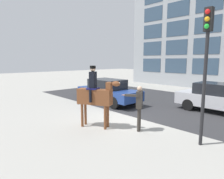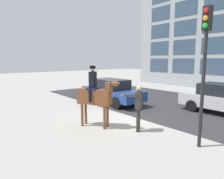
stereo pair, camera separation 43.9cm
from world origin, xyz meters
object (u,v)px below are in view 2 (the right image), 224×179
object	(u,v)px
street_car_far_lane	(224,99)
traffic_light	(205,56)
mounted_horse_lead	(95,95)
pedestrian_bystander	(138,105)
street_car_near_lane	(112,91)

from	to	relation	value
street_car_far_lane	traffic_light	size ratio (longest dim) A/B	0.99
mounted_horse_lead	pedestrian_bystander	world-z (taller)	mounted_horse_lead
mounted_horse_lead	traffic_light	bearing A→B (deg)	-7.29
street_car_near_lane	traffic_light	world-z (taller)	traffic_light
traffic_light	street_car_near_lane	bearing A→B (deg)	163.50
street_car_far_lane	street_car_near_lane	bearing A→B (deg)	-153.93
mounted_horse_lead	street_car_far_lane	world-z (taller)	mounted_horse_lead
traffic_light	pedestrian_bystander	bearing A→B (deg)	-168.09
mounted_horse_lead	street_car_near_lane	bearing A→B (deg)	104.17
mounted_horse_lead	street_car_far_lane	size ratio (longest dim) A/B	0.60
street_car_near_lane	street_car_far_lane	world-z (taller)	street_car_far_lane
street_car_far_lane	traffic_light	world-z (taller)	traffic_light
mounted_horse_lead	pedestrian_bystander	size ratio (longest dim) A/B	1.43
pedestrian_bystander	traffic_light	xyz separation A→B (m)	(2.28, 0.48, 1.86)
pedestrian_bystander	street_car_far_lane	size ratio (longest dim) A/B	0.42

